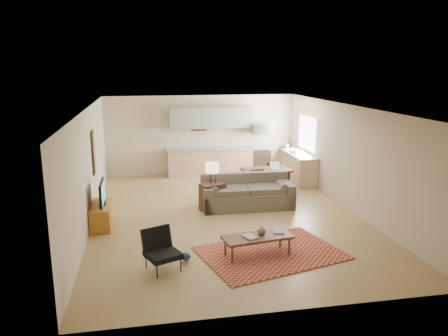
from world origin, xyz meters
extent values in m
plane|color=#9C7F4B|center=(0.00, 0.00, 0.00)|extent=(9.00, 9.00, 0.00)
plane|color=white|center=(0.00, 0.00, 2.70)|extent=(9.00, 9.00, 0.00)
plane|color=#C4B49A|center=(0.00, 4.50, 1.35)|extent=(6.50, 0.00, 6.50)
plane|color=#C4B49A|center=(0.00, -4.50, 1.35)|extent=(6.50, 0.00, 6.50)
plane|color=#C4B49A|center=(-3.25, 0.00, 1.35)|extent=(0.00, 9.00, 9.00)
plane|color=#C4B49A|center=(3.25, 0.00, 1.35)|extent=(0.00, 9.00, 9.00)
cube|color=#A5A8AD|center=(2.00, 4.18, 0.45)|extent=(0.62, 0.62, 0.90)
cube|color=#A5A8AD|center=(2.00, 4.20, 1.55)|extent=(0.62, 0.40, 0.35)
cube|color=gray|center=(0.30, 4.33, 1.95)|extent=(2.80, 0.34, 0.70)
cube|color=white|center=(3.23, 3.00, 1.55)|extent=(0.02, 1.40, 1.05)
cube|color=maroon|center=(0.45, -2.43, 0.01)|extent=(3.09, 2.50, 0.02)
imported|color=maroon|center=(-0.11, -2.55, 0.42)|extent=(0.43, 0.45, 0.03)
imported|color=navy|center=(0.52, -2.29, 0.42)|extent=(0.32, 0.37, 0.02)
imported|color=black|center=(0.25, -2.39, 0.50)|extent=(0.20, 0.20, 0.18)
imported|color=beige|center=(2.83, 3.75, 1.02)|extent=(0.09, 0.09, 0.19)
camera|label=1|loc=(-1.97, -10.24, 3.67)|focal=35.00mm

